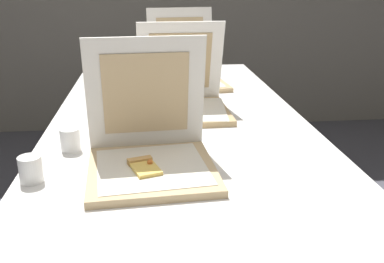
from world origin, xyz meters
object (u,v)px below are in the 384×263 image
at_px(pizza_box_middle, 183,100).
at_px(pizza_box_back, 188,74).
at_px(cup_white_near_left, 31,169).
at_px(cup_white_mid, 98,118).
at_px(cup_white_near_center, 70,140).
at_px(pizza_box_front, 150,152).
at_px(table, 182,141).
at_px(cup_white_far, 112,100).

xyz_separation_m(pizza_box_middle, pizza_box_back, (0.06, 0.50, 0.00)).
xyz_separation_m(pizza_box_middle, cup_white_near_left, (-0.47, -0.60, -0.02)).
height_order(pizza_box_back, cup_white_near_left, pizza_box_back).
relative_size(cup_white_mid, cup_white_near_center, 1.00).
bearing_deg(pizza_box_front, cup_white_near_left, -175.58).
relative_size(pizza_box_back, cup_white_near_center, 6.26).
xyz_separation_m(table, cup_white_near_center, (-0.37, -0.16, 0.08)).
height_order(table, cup_white_near_center, cup_white_near_center).
height_order(pizza_box_middle, cup_white_near_left, pizza_box_middle).
distance_m(pizza_box_middle, pizza_box_back, 0.51).
bearing_deg(cup_white_far, table, -49.12).
xyz_separation_m(pizza_box_front, cup_white_near_left, (-0.33, -0.05, -0.02)).
distance_m(cup_white_mid, cup_white_near_center, 0.23).
relative_size(pizza_box_front, cup_white_near_center, 5.17).
bearing_deg(cup_white_near_center, pizza_box_back, 62.38).
xyz_separation_m(table, cup_white_mid, (-0.30, 0.07, 0.08)).
xyz_separation_m(pizza_box_back, cup_white_near_center, (-0.46, -0.88, -0.02)).
height_order(pizza_box_front, cup_white_near_center, pizza_box_front).
relative_size(pizza_box_front, cup_white_far, 5.17).
bearing_deg(pizza_box_back, cup_white_mid, -128.32).
distance_m(table, pizza_box_front, 0.36).
xyz_separation_m(pizza_box_front, pizza_box_back, (0.21, 1.05, -0.00)).
height_order(cup_white_mid, cup_white_near_left, same).
bearing_deg(cup_white_near_center, table, 22.98).
distance_m(pizza_box_front, pizza_box_back, 1.07).
relative_size(table, cup_white_far, 32.98).
xyz_separation_m(cup_white_mid, cup_white_near_center, (-0.07, -0.22, 0.00)).
height_order(pizza_box_front, pizza_box_middle, pizza_box_front).
bearing_deg(cup_white_near_left, cup_white_near_center, 72.29).
relative_size(cup_white_far, cup_white_mid, 1.00).
xyz_separation_m(pizza_box_back, cup_white_far, (-0.36, -0.41, -0.02)).
bearing_deg(cup_white_near_center, pizza_box_middle, 43.58).
bearing_deg(pizza_box_middle, cup_white_far, 160.38).
bearing_deg(pizza_box_back, cup_white_far, -138.93).
distance_m(cup_white_far, cup_white_near_center, 0.48).
bearing_deg(pizza_box_back, pizza_box_middle, -104.70).
distance_m(table, cup_white_far, 0.42).
relative_size(cup_white_near_center, cup_white_near_left, 1.00).
xyz_separation_m(pizza_box_front, cup_white_far, (-0.16, 0.65, -0.02)).
height_order(cup_white_mid, cup_white_near_center, same).
distance_m(cup_white_mid, cup_white_near_left, 0.47).
distance_m(pizza_box_front, pizza_box_middle, 0.57).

